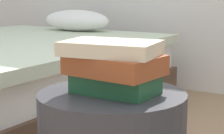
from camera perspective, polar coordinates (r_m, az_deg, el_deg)
bed at (r=2.65m, az=-15.05°, el=-1.41°), size 1.58×2.04×0.62m
book_forest at (r=1.24m, az=0.49°, el=-2.33°), size 0.25×0.16×0.06m
book_rust at (r=1.24m, az=0.51°, el=0.33°), size 0.28×0.22×0.06m
book_cream at (r=1.23m, az=-0.24°, el=2.64°), size 0.30×0.22×0.04m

